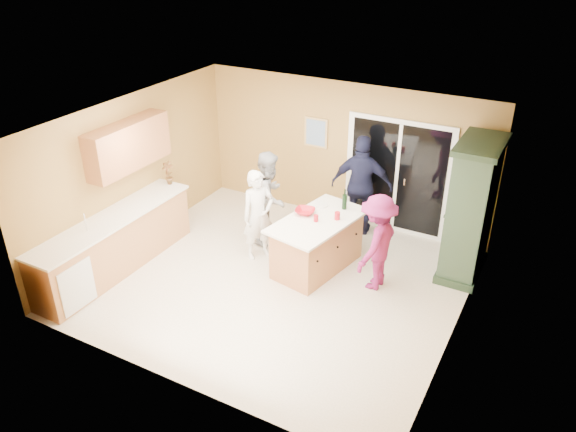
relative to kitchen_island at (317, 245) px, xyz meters
The scene contains 22 objects.
floor 0.87m from the kitchen_island, 120.03° to the right, with size 5.50×5.50×0.00m, color white.
ceiling 2.31m from the kitchen_island, 120.03° to the right, with size 5.50×5.00×0.10m, color silver.
wall_back 2.08m from the kitchen_island, 101.73° to the left, with size 5.50×0.10×2.60m, color tan.
wall_front 3.30m from the kitchen_island, 96.89° to the right, with size 5.50×0.10×2.60m, color tan.
wall_left 3.32m from the kitchen_island, 168.09° to the right, with size 0.10×5.00×2.60m, color tan.
wall_right 2.61m from the kitchen_island, 15.59° to the right, with size 0.10×5.00×2.60m, color tan.
left_cabinet_run 3.31m from the kitchen_island, 148.85° to the right, with size 0.65×3.05×1.24m.
upper_cabinets 3.41m from the kitchen_island, 163.77° to the right, with size 0.35×1.60×0.75m, color #B17444.
sliding_door 2.03m from the kitchen_island, 69.68° to the left, with size 1.90×0.07×2.10m.
framed_picture 2.36m from the kitchen_island, 117.17° to the left, with size 0.46×0.04×0.56m.
kitchen_island is the anchor object (origin of this frame).
green_hutch 2.43m from the kitchen_island, 25.81° to the left, with size 0.64×1.21×2.22m.
woman_white 1.08m from the kitchen_island, behind, with size 0.56×0.37×1.55m, color white.
woman_grey 1.30m from the kitchen_island, 157.66° to the left, with size 0.80×0.62×1.64m, color #99999C.
woman_navy 1.53m from the kitchen_island, 83.71° to the left, with size 1.08×0.45×1.84m, color #181C36.
woman_magenta 1.07m from the kitchen_island, ahead, with size 0.99×0.57×1.54m, color #861D5A.
serving_bowl 0.58m from the kitchen_island, 162.65° to the left, with size 0.31×0.31×0.08m, color #B41420.
tulip_vase 2.93m from the kitchen_island, behind, with size 0.22×0.15×0.42m, color #A21018.
tumbler_near 0.53m from the kitchen_island, 93.12° to the right, with size 0.07×0.07×0.11m, color #B41420.
tumbler_far 0.61m from the kitchen_island, 29.99° to the left, with size 0.09×0.09×0.13m, color #B41420.
wine_bottle 0.84m from the kitchen_island, 68.38° to the left, with size 0.08×0.08×0.34m.
white_plate 0.70m from the kitchen_island, 111.14° to the left, with size 0.25×0.25×0.02m, color silver.
Camera 1 is at (3.65, -6.38, 5.05)m, focal length 35.00 mm.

